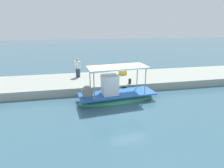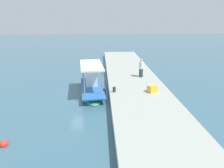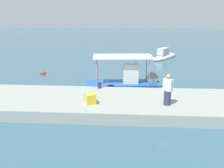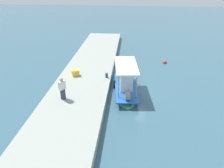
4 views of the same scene
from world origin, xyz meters
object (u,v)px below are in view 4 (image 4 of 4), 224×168
at_px(main_fishing_boat, 126,88).
at_px(mooring_bollard, 107,75).
at_px(cargo_crate, 75,73).
at_px(fisherman_near_bollard, 62,89).
at_px(marker_buoy, 165,62).

distance_m(main_fishing_boat, mooring_bollard, 2.46).
height_order(main_fishing_boat, cargo_crate, main_fishing_boat).
distance_m(main_fishing_boat, fisherman_near_bollard, 5.49).
height_order(mooring_bollard, cargo_crate, cargo_crate).
bearing_deg(main_fishing_boat, marker_buoy, 150.05).
relative_size(main_fishing_boat, mooring_bollard, 14.32).
height_order(fisherman_near_bollard, cargo_crate, fisherman_near_bollard).
bearing_deg(main_fishing_boat, fisherman_near_bollard, -61.52).
bearing_deg(marker_buoy, main_fishing_boat, -29.95).
xyz_separation_m(cargo_crate, marker_buoy, (-5.79, 9.17, -0.84)).
bearing_deg(main_fishing_boat, cargo_crate, -110.18).
bearing_deg(fisherman_near_bollard, main_fishing_boat, 118.48).
bearing_deg(marker_buoy, mooring_bollard, -46.06).
relative_size(main_fishing_boat, fisherman_near_bollard, 3.37).
bearing_deg(main_fishing_boat, mooring_bollard, -131.33).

